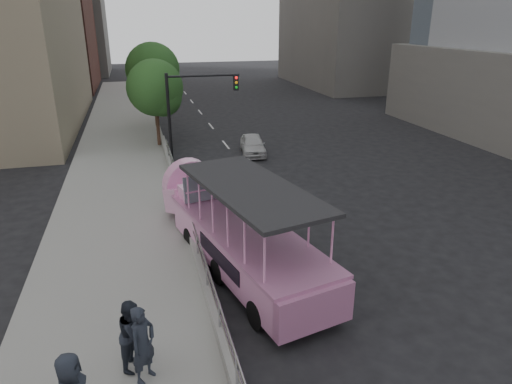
# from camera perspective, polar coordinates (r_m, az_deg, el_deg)

# --- Properties ---
(ground) EXTENTS (160.00, 160.00, 0.00)m
(ground) POSITION_cam_1_polar(r_m,az_deg,el_deg) (16.36, 3.83, -8.35)
(ground) COLOR black
(sidewalk) EXTENTS (5.50, 80.00, 0.30)m
(sidewalk) POSITION_cam_1_polar(r_m,az_deg,el_deg) (24.79, -16.50, 1.56)
(sidewalk) COLOR gray
(sidewalk) RESTS_ON ground
(kerb_wall) EXTENTS (0.24, 30.00, 0.36)m
(kerb_wall) POSITION_cam_1_polar(r_m,az_deg,el_deg) (17.28, -8.18, -5.06)
(kerb_wall) COLOR #A4A49F
(kerb_wall) RESTS_ON sidewalk
(guardrail) EXTENTS (0.07, 22.00, 0.71)m
(guardrail) POSITION_cam_1_polar(r_m,az_deg,el_deg) (17.01, -8.29, -3.05)
(guardrail) COLOR #A1A1A5
(guardrail) RESTS_ON kerb_wall
(duck_boat) EXTENTS (4.41, 9.93, 3.21)m
(duck_boat) POSITION_cam_1_polar(r_m,az_deg,el_deg) (15.72, -2.81, -4.70)
(duck_boat) COLOR black
(duck_boat) RESTS_ON ground
(car) EXTENTS (1.99, 3.77, 1.22)m
(car) POSITION_cam_1_polar(r_m,az_deg,el_deg) (28.68, -0.40, 5.96)
(car) COLOR silver
(car) RESTS_ON ground
(pedestrian_near) EXTENTS (0.80, 0.81, 1.88)m
(pedestrian_near) POSITION_cam_1_polar(r_m,az_deg,el_deg) (10.88, -13.93, -18.00)
(pedestrian_near) COLOR #222732
(pedestrian_near) RESTS_ON sidewalk
(pedestrian_mid) EXTENTS (0.91, 1.02, 1.75)m
(pedestrian_mid) POSITION_cam_1_polar(r_m,az_deg,el_deg) (11.35, -15.10, -16.73)
(pedestrian_mid) COLOR #222732
(pedestrian_mid) RESTS_ON sidewalk
(parking_sign) EXTENTS (0.20, 0.58, 2.69)m
(parking_sign) POSITION_cam_1_polar(r_m,az_deg,el_deg) (17.78, -7.05, 0.01)
(parking_sign) COLOR black
(parking_sign) RESTS_ON ground
(traffic_signal) EXTENTS (4.20, 0.32, 5.20)m
(traffic_signal) POSITION_cam_1_polar(r_m,az_deg,el_deg) (26.55, -8.31, 10.92)
(traffic_signal) COLOR black
(traffic_signal) RESTS_ON ground
(street_tree_near) EXTENTS (3.52, 3.52, 5.72)m
(street_tree_near) POSITION_cam_1_polar(r_m,az_deg,el_deg) (29.75, -12.29, 12.34)
(street_tree_near) COLOR #3B271B
(street_tree_near) RESTS_ON ground
(street_tree_far) EXTENTS (3.97, 3.97, 6.45)m
(street_tree_far) POSITION_cam_1_polar(r_m,az_deg,el_deg) (35.65, -12.60, 14.44)
(street_tree_far) COLOR #3B271B
(street_tree_far) RESTS_ON ground
(midrise_stone_b) EXTENTS (16.00, 14.00, 20.00)m
(midrise_stone_b) POSITION_cam_1_polar(r_m,az_deg,el_deg) (78.35, -24.79, 20.53)
(midrise_stone_b) COLOR slate
(midrise_stone_b) RESTS_ON ground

